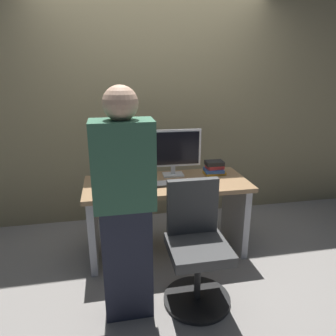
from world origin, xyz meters
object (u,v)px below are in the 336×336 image
at_px(monitor, 173,150).
at_px(book_stack, 214,168).
at_px(person_at_desk, 125,208).
at_px(cup_by_monitor, 119,176).
at_px(office_chair, 196,249).
at_px(desk, 167,204).
at_px(cup_near_keyboard, 124,183).
at_px(keyboard, 158,184).
at_px(mouse, 189,181).

bearing_deg(monitor, book_stack, -4.71).
height_order(person_at_desk, cup_by_monitor, person_at_desk).
relative_size(office_chair, book_stack, 4.52).
height_order(desk, cup_near_keyboard, cup_near_keyboard).
relative_size(cup_near_keyboard, book_stack, 0.43).
bearing_deg(cup_near_keyboard, office_chair, -50.90).
height_order(desk, keyboard, keyboard).
height_order(mouse, cup_by_monitor, cup_by_monitor).
xyz_separation_m(office_chair, cup_near_keyboard, (-0.49, 0.61, 0.35)).
bearing_deg(book_stack, monitor, 175.29).
height_order(desk, office_chair, office_chair).
relative_size(desk, keyboard, 3.51).
bearing_deg(desk, monitor, 60.94).
relative_size(keyboard, cup_by_monitor, 4.55).
height_order(monitor, mouse, monitor).
xyz_separation_m(mouse, cup_near_keyboard, (-0.59, -0.01, 0.03)).
height_order(person_at_desk, keyboard, person_at_desk).
distance_m(monitor, mouse, 0.34).
height_order(monitor, cup_near_keyboard, monitor).
bearing_deg(cup_by_monitor, keyboard, -28.61).
bearing_deg(desk, book_stack, 15.03).
relative_size(person_at_desk, cup_near_keyboard, 18.18).
xyz_separation_m(monitor, keyboard, (-0.19, -0.24, -0.25)).
bearing_deg(cup_by_monitor, monitor, 6.73).
height_order(person_at_desk, monitor, person_at_desk).
distance_m(desk, mouse, 0.31).
relative_size(cup_near_keyboard, cup_by_monitor, 0.95).
bearing_deg(person_at_desk, cup_near_keyboard, 87.56).
bearing_deg(office_chair, cup_near_keyboard, 129.10).
xyz_separation_m(desk, office_chair, (0.10, -0.68, -0.08)).
relative_size(person_at_desk, keyboard, 3.81).
distance_m(mouse, cup_by_monitor, 0.65).
bearing_deg(cup_by_monitor, cup_near_keyboard, -79.62).
distance_m(office_chair, cup_by_monitor, 1.01).
bearing_deg(book_stack, mouse, -148.32).
bearing_deg(monitor, mouse, -65.56).
xyz_separation_m(desk, mouse, (0.20, -0.05, 0.24)).
distance_m(person_at_desk, keyboard, 0.74).
relative_size(keyboard, book_stack, 2.07).
bearing_deg(mouse, cup_near_keyboard, -178.75).
bearing_deg(person_at_desk, office_chair, 6.34).
bearing_deg(cup_by_monitor, book_stack, 1.73).
relative_size(desk, person_at_desk, 0.92).
bearing_deg(keyboard, desk, 37.10).
relative_size(person_at_desk, cup_by_monitor, 17.36).
height_order(monitor, cup_by_monitor, monitor).
bearing_deg(office_chair, mouse, 80.86).
bearing_deg(desk, person_at_desk, -120.18).
bearing_deg(desk, keyboard, -141.63).
height_order(person_at_desk, mouse, person_at_desk).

